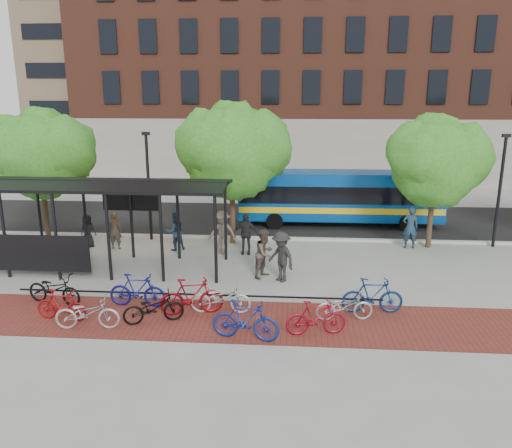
# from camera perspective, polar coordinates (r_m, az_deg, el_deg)

# --- Properties ---
(ground) EXTENTS (160.00, 160.00, 0.00)m
(ground) POSITION_cam_1_polar(r_m,az_deg,el_deg) (20.26, 4.71, -5.02)
(ground) COLOR #9E9E99
(ground) RESTS_ON ground
(asphalt_street) EXTENTS (160.00, 8.00, 0.01)m
(asphalt_street) POSITION_cam_1_polar(r_m,az_deg,el_deg) (27.92, 4.63, 0.49)
(asphalt_street) COLOR black
(asphalt_street) RESTS_ON ground
(curb) EXTENTS (160.00, 0.25, 0.12)m
(curb) POSITION_cam_1_polar(r_m,az_deg,el_deg) (24.05, 4.67, -1.70)
(curb) COLOR #B7B7B2
(curb) RESTS_ON ground
(brick_strip) EXTENTS (24.00, 3.00, 0.01)m
(brick_strip) POSITION_cam_1_polar(r_m,az_deg,el_deg) (15.73, -2.63, -10.95)
(brick_strip) COLOR maroon
(brick_strip) RESTS_ON ground
(bike_rack_rail) EXTENTS (12.00, 0.05, 0.95)m
(bike_rack_rail) POSITION_cam_1_polar(r_m,az_deg,el_deg) (16.73, -6.74, -9.43)
(bike_rack_rail) COLOR black
(bike_rack_rail) RESTS_ON ground
(building_brick) EXTENTS (55.00, 14.00, 20.00)m
(building_brick) POSITION_cam_1_polar(r_m,az_deg,el_deg) (46.35, 17.92, 17.90)
(building_brick) COLOR brown
(building_brick) RESTS_ON ground
(building_tower) EXTENTS (22.00, 22.00, 30.00)m
(building_tower) POSITION_cam_1_polar(r_m,az_deg,el_deg) (61.70, -11.41, 21.97)
(building_tower) COLOR #7A664C
(building_tower) RESTS_ON ground
(bus_shelter) EXTENTS (10.60, 3.07, 3.60)m
(bus_shelter) POSITION_cam_1_polar(r_m,az_deg,el_deg) (20.56, -18.42, 3.24)
(bus_shelter) COLOR black
(bus_shelter) RESTS_ON ground
(tree_a) EXTENTS (4.90, 4.00, 6.18)m
(tree_a) POSITION_cam_1_polar(r_m,az_deg,el_deg) (25.42, -23.31, 7.67)
(tree_a) COLOR #382619
(tree_a) RESTS_ON ground
(tree_b) EXTENTS (5.15, 4.20, 6.47)m
(tree_b) POSITION_cam_1_polar(r_m,az_deg,el_deg) (22.71, -2.52, 8.70)
(tree_b) COLOR #382619
(tree_b) RESTS_ON ground
(tree_c) EXTENTS (4.66, 3.80, 5.92)m
(tree_c) POSITION_cam_1_polar(r_m,az_deg,el_deg) (23.47, 20.03, 7.04)
(tree_c) COLOR #382619
(tree_c) RESTS_ON ground
(lamp_post_left) EXTENTS (0.35, 0.20, 5.12)m
(lamp_post_left) POSITION_cam_1_polar(r_m,az_deg,el_deg) (24.01, -12.19, 4.58)
(lamp_post_left) COLOR black
(lamp_post_left) RESTS_ON ground
(lamp_post_right) EXTENTS (0.35, 0.20, 5.12)m
(lamp_post_right) POSITION_cam_1_polar(r_m,az_deg,el_deg) (24.82, 26.11, 3.74)
(lamp_post_right) COLOR black
(lamp_post_right) RESTS_ON ground
(bus) EXTENTS (10.61, 2.63, 2.86)m
(bus) POSITION_cam_1_polar(r_m,az_deg,el_deg) (26.80, 9.49, 3.33)
(bus) COLOR #084596
(bus) RESTS_ON ground
(bike_0) EXTENTS (2.10, 1.13, 1.05)m
(bike_0) POSITION_cam_1_polar(r_m,az_deg,el_deg) (17.98, -22.07, -6.90)
(bike_0) COLOR black
(bike_0) RESTS_ON ground
(bike_1) EXTENTS (1.71, 0.67, 1.00)m
(bike_1) POSITION_cam_1_polar(r_m,az_deg,el_deg) (16.66, -21.37, -8.62)
(bike_1) COLOR #A10E13
(bike_1) RESTS_ON ground
(bike_2) EXTENTS (1.97, 0.85, 1.01)m
(bike_2) POSITION_cam_1_polar(r_m,az_deg,el_deg) (15.83, -18.72, -9.60)
(bike_2) COLOR #A3A3A5
(bike_2) RESTS_ON ground
(bike_3) EXTENTS (1.89, 0.59, 1.13)m
(bike_3) POSITION_cam_1_polar(r_m,az_deg,el_deg) (16.93, -13.41, -7.38)
(bike_3) COLOR navy
(bike_3) RESTS_ON ground
(bike_4) EXTENTS (1.95, 1.24, 0.97)m
(bike_4) POSITION_cam_1_polar(r_m,az_deg,el_deg) (15.71, -11.65, -9.37)
(bike_4) COLOR black
(bike_4) RESTS_ON ground
(bike_5) EXTENTS (2.09, 1.04, 1.21)m
(bike_5) POSITION_cam_1_polar(r_m,az_deg,el_deg) (16.03, -7.37, -8.20)
(bike_5) COLOR maroon
(bike_5) RESTS_ON ground
(bike_6) EXTENTS (1.95, 0.73, 1.01)m
(bike_6) POSITION_cam_1_polar(r_m,az_deg,el_deg) (16.07, -4.05, -8.42)
(bike_6) COLOR #BDBDC0
(bike_6) RESTS_ON ground
(bike_7) EXTENTS (2.03, 0.89, 1.18)m
(bike_7) POSITION_cam_1_polar(r_m,az_deg,el_deg) (14.36, -1.21, -10.95)
(bike_7) COLOR navy
(bike_7) RESTS_ON ground
(bike_9) EXTENTS (1.82, 0.80, 1.06)m
(bike_9) POSITION_cam_1_polar(r_m,az_deg,el_deg) (14.76, 6.86, -10.59)
(bike_9) COLOR maroon
(bike_9) RESTS_ON ground
(bike_10) EXTENTS (1.84, 0.87, 0.93)m
(bike_10) POSITION_cam_1_polar(r_m,az_deg,el_deg) (15.81, 10.08, -9.20)
(bike_10) COLOR #B4B4B7
(bike_10) RESTS_ON ground
(bike_11) EXTENTS (1.98, 0.65, 1.17)m
(bike_11) POSITION_cam_1_polar(r_m,az_deg,el_deg) (16.43, 13.16, -7.97)
(bike_11) COLOR navy
(bike_11) RESTS_ON ground
(pedestrian_0) EXTENTS (0.84, 0.89, 1.53)m
(pedestrian_0) POSITION_cam_1_polar(r_m,az_deg,el_deg) (23.97, -18.70, -0.74)
(pedestrian_0) COLOR black
(pedestrian_0) RESTS_ON ground
(pedestrian_1) EXTENTS (0.65, 0.44, 1.74)m
(pedestrian_1) POSITION_cam_1_polar(r_m,az_deg,el_deg) (23.29, -15.84, -0.69)
(pedestrian_1) COLOR #3C3730
(pedestrian_1) RESTS_ON ground
(pedestrian_2) EXTENTS (1.07, 1.01, 1.74)m
(pedestrian_2) POSITION_cam_1_polar(r_m,az_deg,el_deg) (22.52, -9.22, -0.83)
(pedestrian_2) COLOR #21384E
(pedestrian_2) RESTS_ON ground
(pedestrian_3) EXTENTS (1.35, 0.92, 1.94)m
(pedestrian_3) POSITION_cam_1_polar(r_m,az_deg,el_deg) (21.70, -3.84, -0.98)
(pedestrian_3) COLOR brown
(pedestrian_3) RESTS_ON ground
(pedestrian_4) EXTENTS (1.06, 0.45, 1.80)m
(pedestrian_4) POSITION_cam_1_polar(r_m,az_deg,el_deg) (21.71, -1.21, -1.13)
(pedestrian_4) COLOR black
(pedestrian_4) RESTS_ON ground
(pedestrian_7) EXTENTS (0.71, 0.47, 1.94)m
(pedestrian_7) POSITION_cam_1_polar(r_m,az_deg,el_deg) (23.56, 17.21, -0.36)
(pedestrian_7) COLOR #1E3347
(pedestrian_7) RESTS_ON ground
(pedestrian_8) EXTENTS (1.07, 1.14, 1.87)m
(pedestrian_8) POSITION_cam_1_polar(r_m,az_deg,el_deg) (18.94, 1.00, -3.39)
(pedestrian_8) COLOR #4F423B
(pedestrian_8) RESTS_ON ground
(pedestrian_9) EXTENTS (1.37, 1.37, 1.91)m
(pedestrian_9) POSITION_cam_1_polar(r_m,az_deg,el_deg) (18.53, 2.88, -3.76)
(pedestrian_9) COLOR black
(pedestrian_9) RESTS_ON ground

